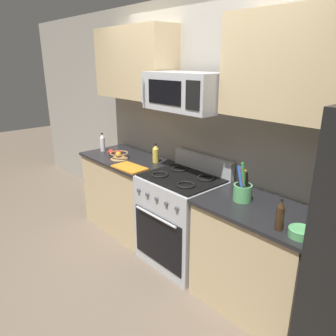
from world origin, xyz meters
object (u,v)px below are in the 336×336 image
(range_oven, at_px, (182,219))
(utensil_crock, at_px, (243,191))
(bottle_oil, at_px, (156,154))
(fruit_basket, at_px, (119,155))
(prep_bowl, at_px, (301,232))
(cutting_board, at_px, (130,168))
(bottle_vinegar, at_px, (102,143))
(apple_loose, at_px, (111,152))
(bottle_soy, at_px, (280,216))
(microwave, at_px, (186,91))

(range_oven, xyz_separation_m, utensil_crock, (0.69, 0.01, 0.52))
(range_oven, xyz_separation_m, bottle_oil, (-0.57, 0.14, 0.54))
(fruit_basket, relative_size, prep_bowl, 1.34)
(cutting_board, xyz_separation_m, bottle_oil, (0.02, 0.34, 0.09))
(bottle_vinegar, xyz_separation_m, bottle_oil, (0.81, 0.19, -0.01))
(apple_loose, distance_m, bottle_soy, 2.31)
(microwave, height_order, utensil_crock, microwave)
(bottle_vinegar, bearing_deg, bottle_oil, 13.31)
(bottle_vinegar, height_order, bottle_oil, bottle_vinegar)
(prep_bowl, bearing_deg, microwave, 170.81)
(prep_bowl, bearing_deg, bottle_oil, 170.34)
(bottle_vinegar, height_order, bottle_soy, same)
(fruit_basket, relative_size, cutting_board, 0.57)
(bottle_vinegar, height_order, prep_bowl, bottle_vinegar)
(range_oven, xyz_separation_m, apple_loose, (-1.16, -0.08, 0.47))
(range_oven, height_order, bottle_soy, bottle_soy)
(utensil_crock, distance_m, apple_loose, 1.85)
(range_oven, height_order, cutting_board, range_oven)
(utensil_crock, bearing_deg, bottle_vinegar, -178.26)
(microwave, distance_m, prep_bowl, 1.53)
(utensil_crock, xyz_separation_m, cutting_board, (-1.29, -0.21, -0.08))
(bottle_oil, bearing_deg, cutting_board, -94.16)
(bottle_vinegar, bearing_deg, prep_bowl, -2.67)
(range_oven, xyz_separation_m, bottle_soy, (1.15, -0.21, 0.54))
(bottle_soy, bearing_deg, apple_loose, 176.94)
(utensil_crock, height_order, fruit_basket, utensil_crock)
(apple_loose, bearing_deg, bottle_soy, -3.06)
(utensil_crock, distance_m, bottle_soy, 0.50)
(cutting_board, bearing_deg, bottle_oil, 85.84)
(bottle_oil, height_order, prep_bowl, bottle_oil)
(apple_loose, xyz_separation_m, bottle_soy, (2.31, -0.12, 0.07))
(prep_bowl, bearing_deg, bottle_soy, -170.16)
(range_oven, xyz_separation_m, prep_bowl, (1.29, -0.18, 0.47))
(range_oven, bearing_deg, microwave, 90.02)
(range_oven, relative_size, bottle_oil, 5.03)
(range_oven, bearing_deg, prep_bowl, -7.99)
(apple_loose, height_order, bottle_oil, bottle_oil)
(fruit_basket, bearing_deg, bottle_vinegar, 174.88)
(bottle_soy, bearing_deg, fruit_basket, 176.98)
(apple_loose, bearing_deg, utensil_crock, 2.77)
(cutting_board, height_order, bottle_vinegar, bottle_vinegar)
(microwave, relative_size, apple_loose, 10.39)
(bottle_oil, distance_m, bottle_soy, 1.76)
(microwave, height_order, cutting_board, microwave)
(cutting_board, relative_size, bottle_soy, 1.63)
(cutting_board, bearing_deg, range_oven, 18.80)
(range_oven, relative_size, utensil_crock, 3.30)
(utensil_crock, distance_m, bottle_vinegar, 2.08)
(prep_bowl, bearing_deg, range_oven, 172.01)
(utensil_crock, xyz_separation_m, apple_loose, (-1.85, -0.09, -0.05))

